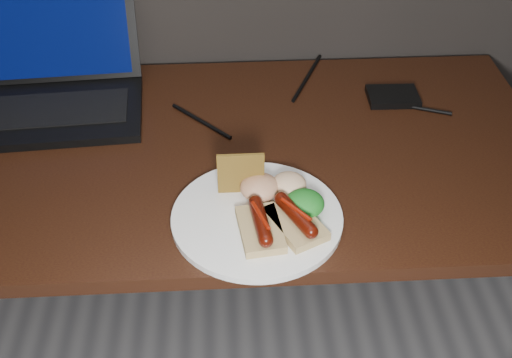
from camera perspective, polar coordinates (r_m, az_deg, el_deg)
name	(u,v)px	position (r m, az deg, el deg)	size (l,w,h in m)	color
desk	(212,182)	(1.37, -3.96, -0.23)	(1.40, 0.70, 0.75)	black
laptop	(48,81)	(1.49, -17.99, 8.29)	(0.42, 0.35, 0.25)	black
hard_drive	(393,96)	(1.49, 12.07, 7.19)	(0.11, 0.08, 0.02)	black
desk_cables	(216,109)	(1.42, -3.60, 6.22)	(1.06, 0.40, 0.01)	black
plate	(257,218)	(1.14, 0.09, -3.44)	(0.30, 0.30, 0.01)	white
bread_sausage_center	(260,226)	(1.09, 0.40, -4.17)	(0.08, 0.12, 0.04)	tan
bread_sausage_right	(295,220)	(1.10, 3.53, -3.63)	(0.11, 0.13, 0.04)	tan
crispbread	(241,173)	(1.16, -1.36, 0.51)	(0.09, 0.01, 0.09)	olive
salad_greens	(305,203)	(1.13, 4.36, -2.18)	(0.07, 0.07, 0.04)	#125C1A
salsa_mound	(260,187)	(1.16, 0.32, -0.73)	(0.07, 0.07, 0.04)	#A12110
coleslaw_mound	(289,184)	(1.17, 2.96, -0.47)	(0.06, 0.06, 0.04)	beige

